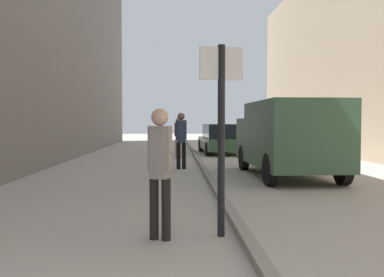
# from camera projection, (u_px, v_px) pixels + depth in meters

# --- Properties ---
(ground_plane) EXTENTS (80.00, 80.00, 0.00)m
(ground_plane) POSITION_uv_depth(u_px,v_px,m) (155.00, 170.00, 13.44)
(ground_plane) COLOR #A8A093
(kerb_strip) EXTENTS (0.16, 40.00, 0.12)m
(kerb_strip) POSITION_uv_depth(u_px,v_px,m) (203.00, 167.00, 13.50)
(kerb_strip) COLOR gray
(kerb_strip) RESTS_ON ground_plane
(pedestrian_main_foreground) EXTENTS (0.33, 0.26, 1.74)m
(pedestrian_main_foreground) POSITION_uv_depth(u_px,v_px,m) (160.00, 164.00, 5.40)
(pedestrian_main_foreground) COLOR black
(pedestrian_main_foreground) RESTS_ON ground_plane
(pedestrian_mid_block) EXTENTS (0.35, 0.23, 1.75)m
(pedestrian_mid_block) POSITION_uv_depth(u_px,v_px,m) (178.00, 135.00, 17.77)
(pedestrian_mid_block) COLOR gray
(pedestrian_mid_block) RESTS_ON ground_plane
(pedestrian_far_crossing) EXTENTS (0.37, 0.25, 1.86)m
(pedestrian_far_crossing) POSITION_uv_depth(u_px,v_px,m) (181.00, 137.00, 13.53)
(pedestrian_far_crossing) COLOR black
(pedestrian_far_crossing) RESTS_ON ground_plane
(delivery_van) EXTENTS (2.15, 4.89, 2.12)m
(delivery_van) POSITION_uv_depth(u_px,v_px,m) (288.00, 136.00, 11.62)
(delivery_van) COLOR #335138
(delivery_van) RESTS_ON ground_plane
(parked_car) EXTENTS (2.02, 4.29, 1.45)m
(parked_car) POSITION_uv_depth(u_px,v_px,m) (221.00, 139.00, 20.27)
(parked_car) COLOR #335138
(parked_car) RESTS_ON ground_plane
(street_sign_post) EXTENTS (0.60, 0.12, 2.60)m
(street_sign_post) POSITION_uv_depth(u_px,v_px,m) (221.00, 123.00, 5.56)
(street_sign_post) COLOR black
(street_sign_post) RESTS_ON ground_plane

